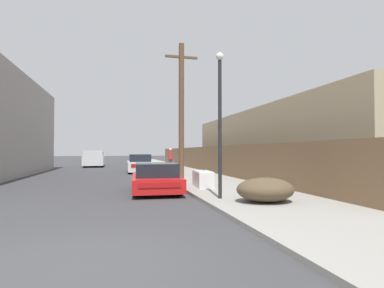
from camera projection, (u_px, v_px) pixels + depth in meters
name	position (u px, v px, depth m)	size (l,w,h in m)	color
ground_plane	(78.00, 265.00, 4.35)	(220.00, 220.00, 0.00)	#38383A
sidewalk_curb	(170.00, 168.00, 28.43)	(4.20, 63.00, 0.12)	gray
discarded_fridge	(203.00, 179.00, 13.06)	(0.77, 1.77, 0.71)	silver
parked_sports_car_red	(156.00, 179.00, 12.28)	(2.10, 4.31, 1.19)	red
car_parked_mid	(140.00, 164.00, 23.73)	(1.91, 4.48, 1.43)	silver
pickup_truck	(94.00, 159.00, 32.43)	(2.20, 5.81, 1.76)	silver
utility_pole	(181.00, 109.00, 16.35)	(1.80, 0.30, 7.47)	brown
street_lamp	(220.00, 114.00, 9.87)	(0.26, 0.26, 4.82)	#232326
brush_pile	(265.00, 190.00, 9.15)	(1.79, 1.50, 0.74)	brown
wooden_fence	(199.00, 158.00, 25.55)	(0.08, 37.65, 1.91)	brown
building_right_house	(284.00, 143.00, 21.07)	(6.00, 21.27, 4.45)	tan
pedestrian	(170.00, 158.00, 25.86)	(0.34, 0.34, 1.83)	#282D42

